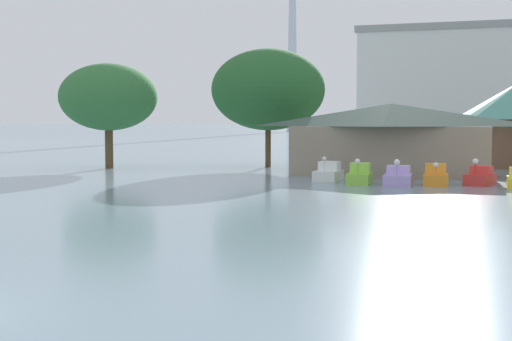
{
  "coord_description": "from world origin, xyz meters",
  "views": [
    {
      "loc": [
        11.14,
        -10.9,
        4.01
      ],
      "look_at": [
        1.23,
        20.97,
        1.63
      ],
      "focal_mm": 48.34,
      "sensor_mm": 36.0,
      "label": 1
    }
  ],
  "objects_px": {
    "pedal_boat_white": "(328,173)",
    "pedal_boat_lavender": "(398,177)",
    "boathouse": "(391,138)",
    "shoreline_tree_mid": "(268,90)",
    "pedal_boat_lime": "(360,175)",
    "background_building_block": "(494,88)",
    "pedal_boat_red": "(480,177)",
    "shoreline_tree_tall_left": "(108,97)",
    "pedal_boat_orange": "(436,177)"
  },
  "relations": [
    {
      "from": "pedal_boat_lime",
      "to": "pedal_boat_lavender",
      "type": "bearing_deg",
      "value": 76.08
    },
    {
      "from": "pedal_boat_orange",
      "to": "shoreline_tree_tall_left",
      "type": "distance_m",
      "value": 29.12
    },
    {
      "from": "pedal_boat_white",
      "to": "pedal_boat_lime",
      "type": "xyz_separation_m",
      "value": [
        2.33,
        -1.47,
        0.01
      ]
    },
    {
      "from": "pedal_boat_red",
      "to": "shoreline_tree_tall_left",
      "type": "distance_m",
      "value": 31.46
    },
    {
      "from": "pedal_boat_lime",
      "to": "boathouse",
      "type": "xyz_separation_m",
      "value": [
        1.07,
        8.11,
        2.26
      ]
    },
    {
      "from": "pedal_boat_red",
      "to": "shoreline_tree_mid",
      "type": "relative_size",
      "value": 0.26
    },
    {
      "from": "pedal_boat_white",
      "to": "pedal_boat_lime",
      "type": "height_order",
      "value": "pedal_boat_white"
    },
    {
      "from": "shoreline_tree_mid",
      "to": "background_building_block",
      "type": "distance_m",
      "value": 58.57
    },
    {
      "from": "pedal_boat_lime",
      "to": "background_building_block",
      "type": "relative_size",
      "value": 0.07
    },
    {
      "from": "pedal_boat_white",
      "to": "pedal_boat_orange",
      "type": "bearing_deg",
      "value": 87.49
    },
    {
      "from": "background_building_block",
      "to": "shoreline_tree_tall_left",
      "type": "bearing_deg",
      "value": -118.53
    },
    {
      "from": "pedal_boat_white",
      "to": "pedal_boat_lime",
      "type": "distance_m",
      "value": 2.76
    },
    {
      "from": "pedal_boat_orange",
      "to": "pedal_boat_lime",
      "type": "bearing_deg",
      "value": -87.09
    },
    {
      "from": "pedal_boat_lavender",
      "to": "background_building_block",
      "type": "height_order",
      "value": "background_building_block"
    },
    {
      "from": "shoreline_tree_tall_left",
      "to": "background_building_block",
      "type": "height_order",
      "value": "background_building_block"
    },
    {
      "from": "pedal_boat_white",
      "to": "shoreline_tree_mid",
      "type": "bearing_deg",
      "value": -142.18
    },
    {
      "from": "shoreline_tree_tall_left",
      "to": "shoreline_tree_mid",
      "type": "bearing_deg",
      "value": 24.13
    },
    {
      "from": "pedal_boat_red",
      "to": "shoreline_tree_mid",
      "type": "height_order",
      "value": "shoreline_tree_mid"
    },
    {
      "from": "pedal_boat_white",
      "to": "boathouse",
      "type": "relative_size",
      "value": 0.16
    },
    {
      "from": "pedal_boat_orange",
      "to": "background_building_block",
      "type": "xyz_separation_m",
      "value": [
        5.39,
        68.33,
        8.62
      ]
    },
    {
      "from": "pedal_boat_red",
      "to": "boathouse",
      "type": "height_order",
      "value": "boathouse"
    },
    {
      "from": "pedal_boat_white",
      "to": "boathouse",
      "type": "distance_m",
      "value": 7.8
    },
    {
      "from": "pedal_boat_white",
      "to": "pedal_boat_lavender",
      "type": "height_order",
      "value": "same"
    },
    {
      "from": "boathouse",
      "to": "shoreline_tree_mid",
      "type": "relative_size",
      "value": 1.48
    },
    {
      "from": "pedal_boat_red",
      "to": "boathouse",
      "type": "bearing_deg",
      "value": -118.74
    },
    {
      "from": "pedal_boat_orange",
      "to": "shoreline_tree_mid",
      "type": "distance_m",
      "value": 21.06
    },
    {
      "from": "pedal_boat_lavender",
      "to": "pedal_boat_orange",
      "type": "distance_m",
      "value": 2.45
    },
    {
      "from": "pedal_boat_lime",
      "to": "pedal_boat_red",
      "type": "distance_m",
      "value": 7.54
    },
    {
      "from": "pedal_boat_red",
      "to": "background_building_block",
      "type": "xyz_separation_m",
      "value": [
        2.7,
        67.4,
        8.66
      ]
    },
    {
      "from": "pedal_boat_orange",
      "to": "boathouse",
      "type": "relative_size",
      "value": 0.15
    },
    {
      "from": "background_building_block",
      "to": "boathouse",
      "type": "bearing_deg",
      "value": -98.47
    },
    {
      "from": "boathouse",
      "to": "shoreline_tree_tall_left",
      "type": "xyz_separation_m",
      "value": [
        -23.84,
        0.21,
        3.26
      ]
    },
    {
      "from": "pedal_boat_lavender",
      "to": "boathouse",
      "type": "bearing_deg",
      "value": -171.78
    },
    {
      "from": "pedal_boat_lime",
      "to": "shoreline_tree_tall_left",
      "type": "bearing_deg",
      "value": -111.31
    },
    {
      "from": "boathouse",
      "to": "shoreline_tree_mid",
      "type": "bearing_deg",
      "value": 152.7
    },
    {
      "from": "boathouse",
      "to": "background_building_block",
      "type": "height_order",
      "value": "background_building_block"
    },
    {
      "from": "pedal_boat_white",
      "to": "pedal_boat_red",
      "type": "xyz_separation_m",
      "value": [
        9.74,
        -0.06,
        -0.02
      ]
    },
    {
      "from": "pedal_boat_red",
      "to": "shoreline_tree_tall_left",
      "type": "xyz_separation_m",
      "value": [
        -30.18,
        6.91,
        5.56
      ]
    },
    {
      "from": "pedal_boat_lime",
      "to": "shoreline_tree_mid",
      "type": "bearing_deg",
      "value": -144.99
    },
    {
      "from": "pedal_boat_white",
      "to": "shoreline_tree_mid",
      "type": "distance_m",
      "value": 16.02
    },
    {
      "from": "pedal_boat_red",
      "to": "pedal_boat_lime",
      "type": "bearing_deg",
      "value": -61.35
    },
    {
      "from": "background_building_block",
      "to": "pedal_boat_red",
      "type": "bearing_deg",
      "value": -92.3
    },
    {
      "from": "shoreline_tree_tall_left",
      "to": "background_building_block",
      "type": "xyz_separation_m",
      "value": [
        32.88,
        60.49,
        3.1
      ]
    },
    {
      "from": "pedal_boat_white",
      "to": "pedal_boat_red",
      "type": "height_order",
      "value": "pedal_boat_red"
    },
    {
      "from": "pedal_boat_lime",
      "to": "shoreline_tree_mid",
      "type": "distance_m",
      "value": 18.38
    },
    {
      "from": "shoreline_tree_tall_left",
      "to": "pedal_boat_red",
      "type": "bearing_deg",
      "value": -12.89
    },
    {
      "from": "pedal_boat_red",
      "to": "boathouse",
      "type": "distance_m",
      "value": 9.5
    },
    {
      "from": "pedal_boat_white",
      "to": "background_building_block",
      "type": "bearing_deg",
      "value": 175.02
    },
    {
      "from": "pedal_boat_orange",
      "to": "shoreline_tree_mid",
      "type": "height_order",
      "value": "shoreline_tree_mid"
    },
    {
      "from": "pedal_boat_lavender",
      "to": "pedal_boat_orange",
      "type": "xyz_separation_m",
      "value": [
        2.22,
        1.04,
        0.03
      ]
    }
  ]
}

